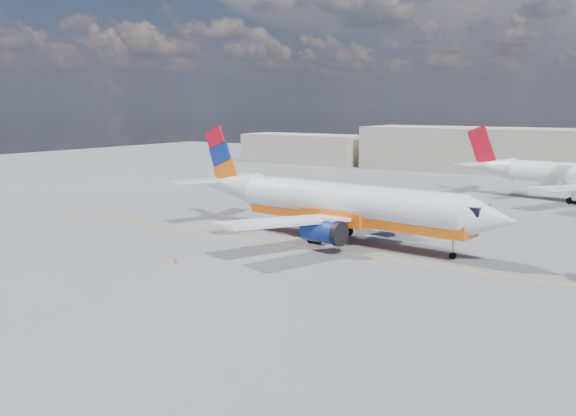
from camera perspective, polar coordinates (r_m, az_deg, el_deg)
The scene contains 6 objects.
ground at distance 51.85m, azimuth 1.18°, elevation -4.33°, with size 240.00×240.00×0.00m, color #5B5B60.
taxi_line at distance 54.34m, azimuth 2.88°, elevation -3.71°, with size 70.00×0.15×0.01m, color yellow.
terminal_main at distance 119.90m, azimuth 23.01°, elevation 4.55°, with size 70.00×14.00×8.00m, color #BAB4A0.
terminal_annex at distance 135.64m, azimuth 1.44°, elevation 5.29°, with size 26.00×10.00×6.00m, color #BAB4A0.
main_jet at distance 57.36m, azimuth 4.57°, elevation 0.37°, with size 33.22×26.17×10.08m.
traffic_cone at distance 50.20m, azimuth -9.98°, elevation -4.62°, with size 0.38×0.38×0.53m.
Camera 1 is at (27.00, -42.59, 12.07)m, focal length 40.00 mm.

